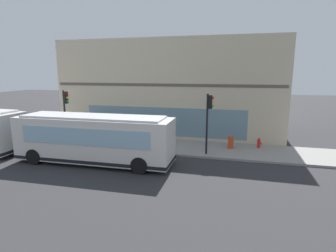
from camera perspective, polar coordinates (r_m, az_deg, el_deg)
The scene contains 12 objects.
ground at distance 17.20m, azimuth -7.24°, elevation -8.32°, with size 120.00×120.00×0.00m, color #2D2D30.
sidewalk_curb at distance 21.39m, azimuth -2.61°, elevation -4.10°, with size 4.16×40.00×0.15m, color gray.
building_corner at distance 27.40m, azimuth 1.63°, elevation 8.12°, with size 9.83×19.68×8.49m.
city_bus_nearside at distance 17.86m, azimuth -15.21°, elevation -2.69°, with size 2.73×10.08×3.07m.
traffic_light_near_corner at distance 18.53m, azimuth 8.57°, elevation 2.79°, with size 0.32×0.49×4.17m.
traffic_light_down_block at distance 22.58m, azimuth -20.59°, elevation 3.74°, with size 0.32×0.49×4.19m.
fire_hydrant at distance 21.52m, azimuth 18.45°, elevation -3.39°, with size 0.35×0.35×0.74m.
pedestrian_near_building_entrance at distance 23.48m, azimuth -16.62°, elevation -0.74°, with size 0.32×0.32×1.57m.
pedestrian_walking_along_curb at distance 21.75m, azimuth -3.68°, elevation -1.06°, with size 0.32×0.32×1.67m.
pedestrian_near_hydrant at distance 24.13m, azimuth -13.99°, elevation -0.27°, with size 0.32×0.32×1.58m.
pedestrian_by_light_pole at distance 23.12m, azimuth -9.61°, elevation -0.42°, with size 0.32×0.32×1.69m.
newspaper_vending_box at distance 20.82m, azimuth 12.99°, elevation -3.31°, with size 0.44×0.42×0.90m.
Camera 1 is at (-15.02, -6.11, 5.75)m, focal length 29.18 mm.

